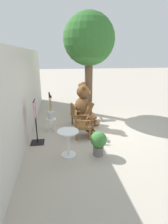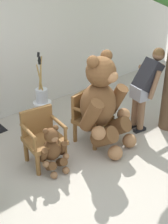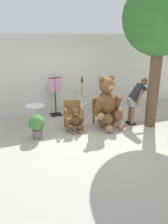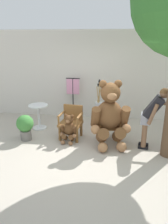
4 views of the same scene
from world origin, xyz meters
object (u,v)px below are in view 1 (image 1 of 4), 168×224
teddy_bear_small (90,126)px  patio_tree (90,42)px  person_visitor (83,97)px  brush_bucket (51,113)px  potted_plant (98,142)px  clothing_display_stand (36,121)px  wooden_chair_left (81,124)px  round_side_table (68,140)px  white_stool (51,121)px  wooden_chair_right (78,114)px  teddy_bear_large (84,105)px

teddy_bear_small → patio_tree: size_ratio=0.17×
person_visitor → brush_bucket: person_visitor is taller
potted_plant → clothing_display_stand: bearing=60.6°
wooden_chair_left → round_side_table: 1.16m
potted_plant → person_visitor: bearing=-0.9°
wooden_chair_left → clothing_display_stand: size_ratio=0.63×
wooden_chair_left → white_stool: bearing=55.9°
wooden_chair_right → clothing_display_stand: size_ratio=0.63×
teddy_bear_large → potted_plant: teddy_bear_large is taller
white_stool → potted_plant: (-1.82, -1.29, 0.04)m
teddy_bear_large → person_visitor: bearing=-5.6°
patio_tree → white_stool: bearing=136.5°
round_side_table → patio_tree: (3.50, -1.20, 2.67)m
teddy_bear_large → clothing_display_stand: bearing=126.1°
white_stool → round_side_table: size_ratio=0.64×
patio_tree → potted_plant: size_ratio=6.27×
round_side_table → patio_tree: bearing=-19.0°
potted_plant → teddy_bear_large: bearing=1.2°
teddy_bear_large → white_stool: teddy_bear_large is taller
teddy_bear_large → person_visitor: 0.98m
person_visitor → white_stool: (-1.32, 1.34, -0.54)m
teddy_bear_small → patio_tree: bearing=-10.1°
teddy_bear_large → patio_tree: 2.78m
clothing_display_stand → teddy_bear_small: bearing=-83.7°
wooden_chair_left → patio_tree: bearing=-16.4°
person_visitor → wooden_chair_left: bearing=169.7°
brush_bucket → patio_tree: bearing=-43.4°
patio_tree → potted_plant: patio_tree is taller
clothing_display_stand → white_stool: bearing=-25.7°
white_stool → patio_tree: size_ratio=0.11×
patio_tree → clothing_display_stand: size_ratio=3.13×
teddy_bear_small → teddy_bear_large: bearing=0.8°
patio_tree → brush_bucket: bearing=136.6°
round_side_table → teddy_bear_large: bearing=-20.0°
teddy_bear_small → potted_plant: bearing=-178.5°
brush_bucket → potted_plant: size_ratio=1.40×
teddy_bear_large → teddy_bear_small: teddy_bear_large is taller
wooden_chair_left → round_side_table: size_ratio=1.19×
person_visitor → potted_plant: bearing=179.1°
teddy_bear_large → round_side_table: bearing=160.0°
wooden_chair_left → brush_bucket: (0.66, 0.97, 0.19)m
teddy_bear_small → round_side_table: 1.29m
teddy_bear_large → brush_bucket: bearing=105.7°
wooden_chair_left → wooden_chair_right: (0.98, -0.00, 0.00)m
wooden_chair_right → person_visitor: (1.00, -0.36, 0.44)m
brush_bucket → round_side_table: 1.79m
round_side_table → patio_tree: size_ratio=0.17×
teddy_bear_large → patio_tree: patio_tree is taller
teddy_bear_large → patio_tree: bearing=-17.5°
brush_bucket → round_side_table: (-1.71, -0.49, -0.21)m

